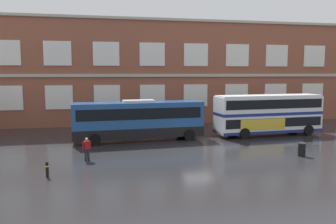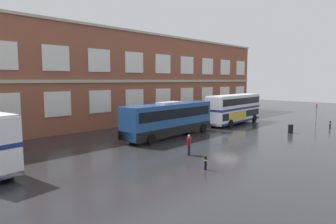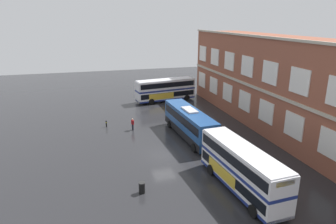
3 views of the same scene
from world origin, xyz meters
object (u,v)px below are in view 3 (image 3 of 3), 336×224
(touring_coach, at_px, (189,123))
(safety_bollard_east, at_px, (106,124))
(waiting_passenger, at_px, (133,124))
(double_decker_middle, at_px, (242,168))
(station_litter_bin, at_px, (142,188))
(double_decker_near, at_px, (165,90))

(touring_coach, xyz_separation_m, safety_bollard_east, (-6.75, -10.08, -1.42))
(waiting_passenger, height_order, safety_bollard_east, waiting_passenger)
(touring_coach, bearing_deg, double_decker_middle, 0.90)
(touring_coach, relative_size, station_litter_bin, 11.77)
(double_decker_near, relative_size, safety_bollard_east, 11.85)
(double_decker_near, distance_m, double_decker_middle, 31.58)
(double_decker_near, distance_m, safety_bollard_east, 16.67)
(double_decker_middle, xyz_separation_m, touring_coach, (-13.24, -0.21, -0.24))
(double_decker_middle, distance_m, safety_bollard_east, 22.55)
(touring_coach, bearing_deg, safety_bollard_east, -123.81)
(double_decker_middle, bearing_deg, waiting_passenger, -158.83)
(double_decker_near, height_order, touring_coach, double_decker_near)
(touring_coach, distance_m, station_litter_bin, 14.31)
(waiting_passenger, relative_size, station_litter_bin, 1.65)
(touring_coach, relative_size, waiting_passenger, 7.13)
(waiting_passenger, relative_size, safety_bollard_east, 1.79)
(double_decker_near, distance_m, waiting_passenger, 16.24)
(double_decker_near, bearing_deg, safety_bollard_east, -45.92)
(double_decker_near, distance_m, touring_coach, 18.38)
(station_litter_bin, relative_size, safety_bollard_east, 1.08)
(double_decker_middle, xyz_separation_m, safety_bollard_east, (-20.00, -10.29, -1.66))
(touring_coach, height_order, station_litter_bin, touring_coach)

